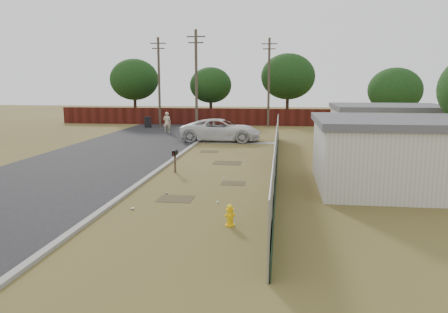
# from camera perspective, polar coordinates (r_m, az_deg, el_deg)

# --- Properties ---
(ground) EXTENTS (120.00, 120.00, 0.00)m
(ground) POSITION_cam_1_polar(r_m,az_deg,el_deg) (22.27, -1.29, -2.26)
(ground) COLOR brown
(ground) RESTS_ON ground
(street) EXTENTS (15.10, 60.00, 0.12)m
(street) POSITION_cam_1_polar(r_m,az_deg,el_deg) (31.59, -11.24, 1.16)
(street) COLOR black
(street) RESTS_ON ground
(chainlink_fence) EXTENTS (0.10, 27.06, 2.02)m
(chainlink_fence) POSITION_cam_1_polar(r_m,az_deg,el_deg) (22.88, 6.84, 0.03)
(chainlink_fence) COLOR #919499
(chainlink_fence) RESTS_ON ground
(privacy_fence) EXTENTS (30.00, 0.12, 1.80)m
(privacy_fence) POSITION_cam_1_polar(r_m,az_deg,el_deg) (47.60, -3.88, 5.24)
(privacy_fence) COLOR #44140E
(privacy_fence) RESTS_ON ground
(utility_poles) EXTENTS (12.60, 8.24, 9.00)m
(utility_poles) POSITION_cam_1_polar(r_m,az_deg,el_deg) (42.77, -1.98, 9.83)
(utility_poles) COLOR brown
(utility_poles) RESTS_ON ground
(houses) EXTENTS (9.30, 17.24, 3.10)m
(houses) POSITION_cam_1_polar(r_m,az_deg,el_deg) (25.66, 21.80, 2.17)
(houses) COLOR beige
(houses) RESTS_ON ground
(horizon_trees) EXTENTS (33.32, 31.94, 7.78)m
(horizon_trees) POSITION_cam_1_polar(r_m,az_deg,el_deg) (45.16, 4.36, 9.73)
(horizon_trees) COLOR #362418
(horizon_trees) RESTS_ON ground
(fire_hydrant) EXTENTS (0.38, 0.38, 0.76)m
(fire_hydrant) POSITION_cam_1_polar(r_m,az_deg,el_deg) (14.29, 0.79, -7.70)
(fire_hydrant) COLOR yellow
(fire_hydrant) RESTS_ON ground
(mailbox) EXTENTS (0.21, 0.51, 1.18)m
(mailbox) POSITION_cam_1_polar(r_m,az_deg,el_deg) (22.53, -6.43, 0.23)
(mailbox) COLOR brown
(mailbox) RESTS_ON ground
(pickup_truck) EXTENTS (6.33, 2.93, 1.76)m
(pickup_truck) POSITION_cam_1_polar(r_m,az_deg,el_deg) (34.36, -0.40, 3.48)
(pickup_truck) COLOR silver
(pickup_truck) RESTS_ON ground
(pedestrian) EXTENTS (0.76, 0.55, 1.93)m
(pedestrian) POSITION_cam_1_polar(r_m,az_deg,el_deg) (40.13, -7.45, 4.43)
(pedestrian) COLOR beige
(pedestrian) RESTS_ON ground
(trash_bin) EXTENTS (0.95, 0.92, 1.09)m
(trash_bin) POSITION_cam_1_polar(r_m,az_deg,el_deg) (45.36, -9.94, 4.46)
(trash_bin) COLOR black
(trash_bin) RESTS_ON ground
(scattered_litter) EXTENTS (3.43, 10.59, 0.07)m
(scattered_litter) POSITION_cam_1_polar(r_m,az_deg,el_deg) (19.67, -2.79, -3.77)
(scattered_litter) COLOR white
(scattered_litter) RESTS_ON ground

